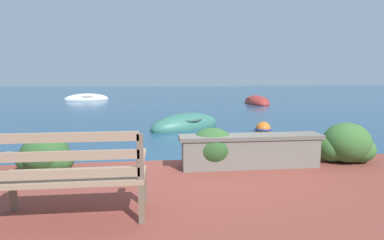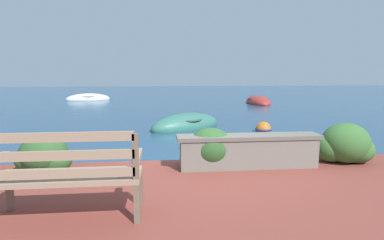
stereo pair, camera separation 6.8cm
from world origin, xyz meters
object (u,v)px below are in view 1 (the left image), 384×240
park_bench (71,173)px  mooring_buoy (263,129)px  rowboat_nearest (186,126)px  rowboat_mid (257,102)px  rowboat_far (87,99)px

park_bench → mooring_buoy: (3.92, 5.48, -0.63)m
park_bench → rowboat_nearest: bearing=67.3°
mooring_buoy → rowboat_mid: bearing=72.9°
rowboat_nearest → mooring_buoy: (2.23, -0.86, 0.01)m
park_bench → rowboat_nearest: 6.59m
rowboat_nearest → rowboat_far: rowboat_nearest is taller
park_bench → mooring_buoy: 6.77m
rowboat_nearest → rowboat_far: 12.50m
rowboat_far → mooring_buoy: rowboat_far is taller
rowboat_nearest → rowboat_far: (-5.63, 11.16, -0.00)m
park_bench → rowboat_nearest: park_bench is taller
rowboat_nearest → rowboat_mid: size_ratio=0.88×
rowboat_mid → mooring_buoy: bearing=165.7°
rowboat_mid → rowboat_far: 11.05m
rowboat_mid → rowboat_far: size_ratio=1.01×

